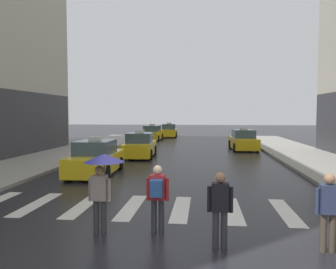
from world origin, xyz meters
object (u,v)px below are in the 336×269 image
pedestrian_with_umbrella (102,171)px  pedestrian_plain_coat (220,205)px  taxi_second (140,146)px  pedestrian_with_handbag (329,208)px  taxi_third (243,141)px  taxi_lead (96,159)px  pedestrian_with_backpack (157,194)px  taxi_fourth (152,134)px  taxi_fifth (169,131)px

pedestrian_with_umbrella → pedestrian_plain_coat: (2.74, -0.57, -0.58)m
taxi_second → pedestrian_with_handbag: size_ratio=2.80×
taxi_third → taxi_lead: bearing=-125.4°
taxi_third → pedestrian_with_backpack: bearing=-102.6°
taxi_second → taxi_fourth: size_ratio=1.01×
pedestrian_with_umbrella → pedestrian_with_handbag: pedestrian_with_umbrella is taller
taxi_third → taxi_fifth: size_ratio=1.00×
pedestrian_with_umbrella → pedestrian_with_backpack: bearing=7.9°
pedestrian_with_umbrella → taxi_third: bearing=73.9°
taxi_second → taxi_fourth: bearing=95.6°
taxi_fifth → pedestrian_with_umbrella: 33.44m
taxi_third → pedestrian_plain_coat: taxi_third is taller
taxi_fifth → pedestrian_plain_coat: taxi_fifth is taller
taxi_second → pedestrian_with_umbrella: (1.87, -14.07, 0.79)m
taxi_second → pedestrian_with_umbrella: pedestrian_with_umbrella is taller
taxi_lead → taxi_third: same height
pedestrian_with_umbrella → taxi_fifth: bearing=93.3°
taxi_lead → pedestrian_with_handbag: (7.72, -8.09, 0.21)m
pedestrian_with_handbag → taxi_fourth: bearing=106.1°
taxi_fourth → pedestrian_with_backpack: bearing=-80.7°
taxi_third → pedestrian_with_backpack: taxi_third is taller
taxi_second → taxi_fifth: same height
taxi_lead → pedestrian_with_umbrella: 8.11m
taxi_second → taxi_fifth: 19.30m
pedestrian_plain_coat → pedestrian_with_backpack: bearing=152.7°
taxi_fourth → taxi_fifth: 5.70m
pedestrian_with_umbrella → pedestrian_with_handbag: size_ratio=1.18×
pedestrian_with_umbrella → pedestrian_with_backpack: 1.41m
taxi_fifth → pedestrian_plain_coat: size_ratio=2.80×
pedestrian_with_handbag → pedestrian_plain_coat: bearing=-178.2°
pedestrian_with_handbag → pedestrian_plain_coat: same height
taxi_lead → pedestrian_with_handbag: 11.19m
taxi_fifth → pedestrian_with_handbag: (6.93, -33.87, 0.21)m
taxi_second → pedestrian_with_umbrella: bearing=-82.4°
pedestrian_plain_coat → taxi_third: bearing=81.9°
taxi_fourth → pedestrian_with_umbrella: pedestrian_with_umbrella is taller
taxi_lead → taxi_second: (0.87, 6.48, 0.00)m
taxi_third → pedestrian_plain_coat: size_ratio=2.80×
taxi_fourth → pedestrian_plain_coat: taxi_fourth is taller
taxi_fourth → pedestrian_with_umbrella: bearing=-83.4°
pedestrian_with_backpack → pedestrian_with_umbrella: bearing=-172.1°
taxi_lead → taxi_fifth: bearing=88.2°
pedestrian_plain_coat → taxi_fourth: bearing=101.8°
taxi_lead → pedestrian_plain_coat: size_ratio=2.78×
taxi_lead → pedestrian_with_backpack: bearing=-61.5°
taxi_second → taxi_fourth: (-1.34, 13.75, 0.00)m
taxi_second → pedestrian_with_umbrella: 14.21m
taxi_fifth → taxi_second: bearing=-89.8°
taxi_second → pedestrian_plain_coat: size_ratio=2.80×
taxi_fifth → pedestrian_with_backpack: size_ratio=2.80×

